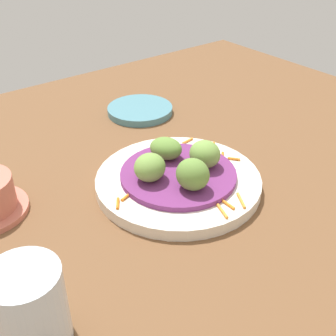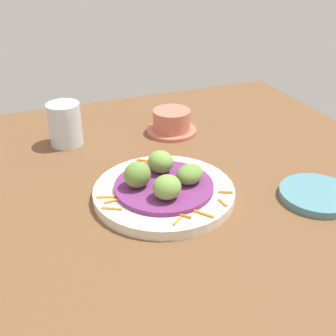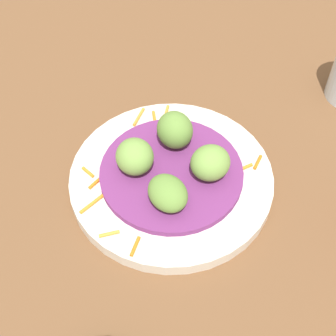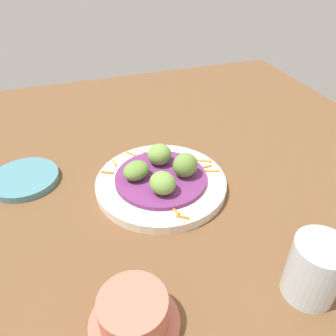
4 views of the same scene
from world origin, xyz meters
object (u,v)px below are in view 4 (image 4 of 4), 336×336
object	(u,v)px
guac_scoop_back	(159,154)
side_plate_small	(25,179)
guac_scoop_left	(136,170)
terracotta_bowl	(134,314)
guac_scoop_center	(163,183)
main_plate	(161,183)
guac_scoop_right	(185,165)
water_glass	(315,270)

from	to	relation	value
guac_scoop_back	side_plate_small	bearing A→B (deg)	167.42
guac_scoop_left	guac_scoop_back	xyz separation A→B (cm)	(5.45, 3.34, 0.39)
side_plate_small	terracotta_bowl	bearing A→B (deg)	-69.27
guac_scoop_center	guac_scoop_back	world-z (taller)	guac_scoop_back
main_plate	guac_scoop_right	xyz separation A→B (cm)	(4.39, -1.06, 4.01)
guac_scoop_right	water_glass	distance (cm)	27.78
terracotta_bowl	main_plate	bearing A→B (deg)	65.34
guac_scoop_center	terracotta_bowl	bearing A→B (deg)	-116.83
guac_scoop_right	guac_scoop_back	world-z (taller)	guac_scoop_right
guac_scoop_left	side_plate_small	size ratio (longest dim) A/B	0.39
guac_scoop_back	water_glass	size ratio (longest dim) A/B	0.52
main_plate	guac_scoop_left	distance (cm)	5.64
main_plate	guac_scoop_center	world-z (taller)	guac_scoop_center
guac_scoop_center	guac_scoop_back	distance (cm)	9.04
guac_scoop_center	guac_scoop_right	world-z (taller)	guac_scoop_right
main_plate	guac_scoop_right	size ratio (longest dim) A/B	5.17
main_plate	guac_scoop_back	size ratio (longest dim) A/B	5.18
guac_scoop_left	guac_scoop_center	bearing A→B (deg)	-58.54
guac_scoop_right	terracotta_bowl	distance (cm)	28.77
guac_scoop_right	guac_scoop_center	bearing A→B (deg)	-148.54
main_plate	side_plate_small	world-z (taller)	main_plate
guac_scoop_center	guac_scoop_back	bearing A→B (deg)	76.46
main_plate	guac_scoop_left	bearing A→B (deg)	166.46
guac_scoop_back	side_plate_small	size ratio (longest dim) A/B	0.37
guac_scoop_center	water_glass	bearing A→B (deg)	-60.55
guac_scoop_back	main_plate	bearing A→B (deg)	-103.54
side_plate_small	water_glass	size ratio (longest dim) A/B	1.41
guac_scoop_center	terracotta_bowl	distance (cm)	23.13
guac_scoop_center	side_plate_small	xyz separation A→B (cm)	(-23.68, 14.54, -3.93)
water_glass	guac_scoop_right	bearing A→B (deg)	106.16
side_plate_small	terracotta_bowl	world-z (taller)	terracotta_bowl
guac_scoop_right	side_plate_small	size ratio (longest dim) A/B	0.37
water_glass	side_plate_small	bearing A→B (deg)	134.21
water_glass	terracotta_bowl	bearing A→B (deg)	173.24
main_plate	guac_scoop_right	bearing A→B (deg)	-13.54
guac_scoop_right	water_glass	bearing A→B (deg)	-73.84
guac_scoop_center	water_glass	xyz separation A→B (cm)	(13.18, -23.35, 0.02)
main_plate	guac_scoop_back	bearing A→B (deg)	76.46
guac_scoop_back	side_plate_small	xyz separation A→B (cm)	(-25.79, 5.75, -3.99)
side_plate_small	terracotta_bowl	size ratio (longest dim) A/B	1.13
guac_scoop_back	water_glass	bearing A→B (deg)	-71.00
main_plate	water_glass	xyz separation A→B (cm)	(12.13, -27.74, 3.74)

